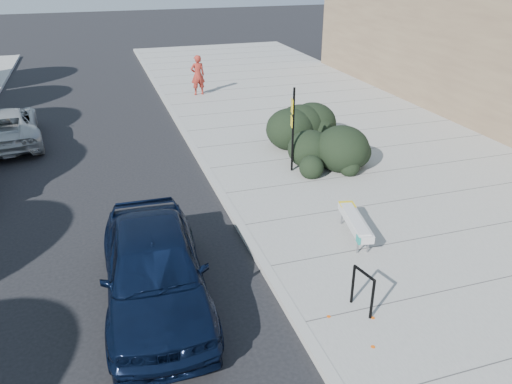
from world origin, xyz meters
TOP-DOWN VIEW (x-y plane):
  - ground at (0.00, 0.00)m, footprint 120.00×120.00m
  - sidewalk_near at (5.60, 5.00)m, footprint 11.20×50.00m
  - curb_near at (0.00, 5.00)m, footprint 0.22×50.00m
  - bench at (2.50, 0.56)m, footprint 0.75×1.89m
  - bike_rack at (1.29, -2.00)m, footprint 0.18×0.61m
  - sign_post at (2.58, 5.00)m, footprint 0.14×0.31m
  - hedge at (4.00, 6.24)m, footprint 2.45×4.55m
  - sedan_navy at (-2.50, -0.34)m, footprint 2.23×5.11m
  - suv_silver at (-6.54, 11.06)m, footprint 2.88×5.17m
  - pedestrian at (1.74, 15.48)m, footprint 0.75×0.52m

SIDE VIEW (x-z plane):
  - ground at x=0.00m, z-range 0.00..0.00m
  - sidewalk_near at x=5.60m, z-range 0.00..0.15m
  - curb_near at x=0.00m, z-range 0.00..0.17m
  - bench at x=2.50m, z-range 0.31..0.87m
  - suv_silver at x=-6.54m, z-range 0.00..1.37m
  - bike_rack at x=1.29m, z-range 0.24..1.15m
  - sedan_navy at x=-2.50m, z-range 0.00..1.71m
  - hedge at x=4.00m, z-range 0.15..1.82m
  - pedestrian at x=1.74m, z-range 0.15..2.10m
  - sign_post at x=2.58m, z-range 0.33..3.06m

